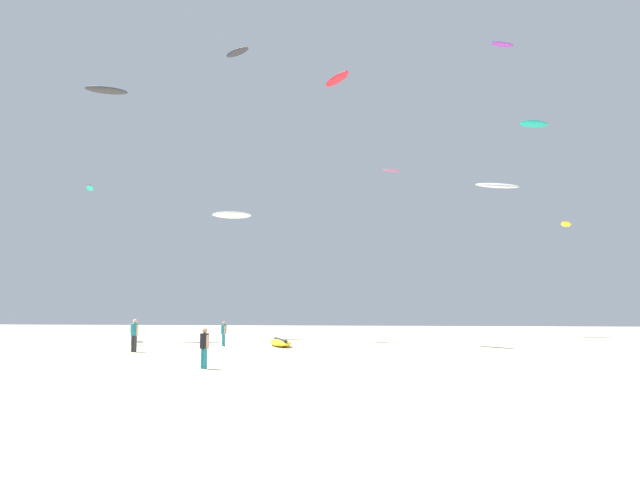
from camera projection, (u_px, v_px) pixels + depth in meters
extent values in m
plane|color=beige|center=(241.00, 386.00, 15.71)|extent=(120.00, 120.00, 0.00)
cylinder|color=teal|center=(203.00, 358.00, 20.38)|extent=(0.14, 0.14, 0.77)
cylinder|color=teal|center=(205.00, 359.00, 20.26)|extent=(0.14, 0.14, 0.77)
cylinder|color=black|center=(204.00, 341.00, 20.41)|extent=(0.35, 0.35, 0.58)
cylinder|color=tan|center=(201.00, 341.00, 20.55)|extent=(0.10, 0.10, 0.53)
cylinder|color=tan|center=(208.00, 342.00, 20.27)|extent=(0.10, 0.10, 0.53)
sphere|color=tan|center=(205.00, 331.00, 20.46)|extent=(0.21, 0.21, 0.21)
cylinder|color=black|center=(132.00, 339.00, 33.80)|extent=(0.15, 0.15, 0.81)
cylinder|color=black|center=(135.00, 339.00, 33.82)|extent=(0.15, 0.15, 0.81)
cylinder|color=silver|center=(134.00, 328.00, 33.91)|extent=(0.37, 0.37, 0.61)
cylinder|color=beige|center=(131.00, 328.00, 33.88)|extent=(0.11, 0.11, 0.56)
cylinder|color=beige|center=(138.00, 328.00, 33.92)|extent=(0.11, 0.11, 0.56)
sphere|color=beige|center=(135.00, 321.00, 33.96)|extent=(0.22, 0.22, 0.22)
cylinder|color=#2D2D33|center=(135.00, 344.00, 28.26)|extent=(0.16, 0.16, 0.87)
cylinder|color=#2D2D33|center=(133.00, 344.00, 28.36)|extent=(0.16, 0.16, 0.87)
cylinder|color=teal|center=(135.00, 330.00, 28.41)|extent=(0.40, 0.40, 0.65)
cylinder|color=beige|center=(137.00, 330.00, 28.28)|extent=(0.12, 0.12, 0.60)
cylinder|color=beige|center=(132.00, 330.00, 28.53)|extent=(0.12, 0.12, 0.60)
sphere|color=beige|center=(135.00, 321.00, 28.47)|extent=(0.24, 0.24, 0.24)
cylinder|color=teal|center=(224.00, 340.00, 32.74)|extent=(0.14, 0.14, 0.76)
cylinder|color=teal|center=(223.00, 340.00, 32.89)|extent=(0.14, 0.14, 0.76)
cylinder|color=teal|center=(224.00, 329.00, 32.91)|extent=(0.35, 0.35, 0.57)
cylinder|color=tan|center=(225.00, 330.00, 32.73)|extent=(0.10, 0.10, 0.52)
cylinder|color=tan|center=(223.00, 330.00, 33.08)|extent=(0.10, 0.10, 0.52)
sphere|color=tan|center=(224.00, 323.00, 32.96)|extent=(0.21, 0.21, 0.21)
ellipsoid|color=yellow|center=(280.00, 343.00, 32.85)|extent=(2.51, 4.14, 0.47)
cylinder|color=#2D2D33|center=(280.00, 340.00, 32.88)|extent=(1.49, 3.49, 0.18)
ellipsoid|color=#2D2D33|center=(237.00, 52.00, 46.56)|extent=(2.72, 2.06, 0.41)
cylinder|color=orange|center=(237.00, 51.00, 46.58)|extent=(2.19, 1.37, 0.12)
ellipsoid|color=yellow|center=(566.00, 224.00, 43.81)|extent=(1.74, 2.05, 0.50)
cylinder|color=#E5598C|center=(566.00, 223.00, 43.82)|extent=(1.23, 1.61, 0.09)
ellipsoid|color=white|center=(497.00, 186.00, 49.38)|extent=(4.68, 2.63, 0.83)
ellipsoid|color=#E5598C|center=(392.00, 171.00, 58.00)|extent=(2.28, 1.66, 0.46)
ellipsoid|color=#19B29E|center=(90.00, 188.00, 42.15)|extent=(1.45, 2.04, 0.24)
cylinder|color=red|center=(90.00, 187.00, 42.16)|extent=(0.95, 1.67, 0.09)
ellipsoid|color=#19B29E|center=(534.00, 124.00, 56.21)|extent=(3.41, 1.78, 0.77)
ellipsoid|color=red|center=(337.00, 79.00, 39.82)|extent=(2.46, 2.85, 0.37)
cylinder|color=#E5598C|center=(337.00, 77.00, 39.84)|extent=(1.75, 2.23, 0.13)
ellipsoid|color=purple|center=(502.00, 44.00, 41.48)|extent=(2.08, 1.28, 0.27)
cylinder|color=#19B29E|center=(502.00, 43.00, 41.49)|extent=(1.75, 0.77, 0.09)
ellipsoid|color=#2D2D33|center=(106.00, 90.00, 45.12)|extent=(3.61, 2.26, 0.55)
ellipsoid|color=white|center=(232.00, 215.00, 44.46)|extent=(3.41, 1.77, 0.70)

